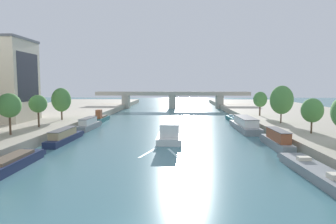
# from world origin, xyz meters

# --- Properties ---
(quay_left) EXTENTS (36.00, 170.00, 1.66)m
(quay_left) POSITION_xyz_m (-36.87, 55.00, 0.83)
(quay_left) COLOR #B2A893
(quay_left) RESTS_ON ground
(quay_right) EXTENTS (36.00, 170.00, 1.66)m
(quay_right) POSITION_xyz_m (36.87, 55.00, 0.83)
(quay_right) COLOR #B2A893
(quay_right) RESTS_ON ground
(barge_midriver) EXTENTS (4.24, 20.83, 3.21)m
(barge_midriver) POSITION_xyz_m (1.05, 36.35, 0.93)
(barge_midriver) COLOR silver
(barge_midriver) RESTS_ON ground
(wake_behind_barge) EXTENTS (5.60, 5.90, 0.03)m
(wake_behind_barge) POSITION_xyz_m (-0.03, 23.17, 0.01)
(wake_behind_barge) COLOR silver
(wake_behind_barge) RESTS_ON ground
(moored_boat_left_second) EXTENTS (2.73, 14.07, 2.84)m
(moored_boat_left_second) POSITION_xyz_m (-16.38, 13.43, 0.86)
(moored_boat_left_second) COLOR #1E284C
(moored_boat_left_second) RESTS_ON ground
(moored_boat_left_far) EXTENTS (2.35, 12.56, 2.27)m
(moored_boat_left_far) POSITION_xyz_m (-16.41, 30.53, 0.95)
(moored_boat_left_far) COLOR #1E284C
(moored_boat_left_far) RESTS_ON ground
(moored_boat_left_end) EXTENTS (2.48, 11.57, 2.50)m
(moored_boat_left_end) POSITION_xyz_m (-16.69, 44.76, 1.04)
(moored_boat_left_end) COLOR gray
(moored_boat_left_end) RESTS_ON ground
(moored_boat_left_downstream) EXTENTS (1.64, 10.03, 3.32)m
(moored_boat_left_downstream) POSITION_xyz_m (-17.25, 57.36, 0.95)
(moored_boat_left_downstream) COLOR #23666B
(moored_boat_left_downstream) RESTS_ON ground
(moored_boat_right_gap_after) EXTENTS (3.21, 14.00, 2.13)m
(moored_boat_right_gap_after) POSITION_xyz_m (16.60, 13.47, 0.54)
(moored_boat_right_gap_after) COLOR gray
(moored_boat_right_gap_after) RESTS_ON ground
(moored_boat_right_upstream) EXTENTS (1.88, 11.49, 2.88)m
(moored_boat_right_upstream) POSITION_xyz_m (17.14, 27.06, 1.20)
(moored_boat_right_upstream) COLOR gray
(moored_boat_right_upstream) RESTS_ON ground
(moored_boat_right_second) EXTENTS (3.60, 16.76, 2.82)m
(moored_boat_right_second) POSITION_xyz_m (16.34, 44.56, 1.18)
(moored_boat_right_second) COLOR gray
(moored_boat_right_second) RESTS_ON ground
(moored_boat_right_far) EXTENTS (2.17, 10.03, 2.15)m
(moored_boat_right_far) POSITION_xyz_m (16.58, 60.26, 0.56)
(moored_boat_right_far) COLOR #23666B
(moored_boat_right_far) RESTS_ON ground
(tree_left_distant) EXTENTS (3.53, 3.53, 6.51)m
(tree_left_distant) POSITION_xyz_m (-23.76, 27.61, 6.26)
(tree_left_distant) COLOR brown
(tree_left_distant) RESTS_ON quay_left
(tree_left_nearest) EXTENTS (3.22, 3.22, 5.94)m
(tree_left_nearest) POSITION_xyz_m (-23.30, 35.96, 5.96)
(tree_left_nearest) COLOR brown
(tree_left_nearest) RESTS_ON quay_left
(tree_left_far) EXTENTS (4.18, 4.18, 7.09)m
(tree_left_far) POSITION_xyz_m (-23.57, 47.31, 6.11)
(tree_left_far) COLOR brown
(tree_left_far) RESTS_ON quay_left
(tree_right_by_lamp) EXTENTS (3.41, 3.41, 5.66)m
(tree_right_by_lamp) POSITION_xyz_m (23.82, 30.77, 5.37)
(tree_right_by_lamp) COLOR brown
(tree_right_by_lamp) RESTS_ON quay_right
(tree_right_nearest) EXTENTS (4.60, 4.60, 7.64)m
(tree_right_nearest) POSITION_xyz_m (23.39, 43.54, 6.39)
(tree_right_nearest) COLOR brown
(tree_right_nearest) RESTS_ON quay_right
(tree_right_distant) EXTENTS (3.40, 3.40, 6.07)m
(tree_right_distant) POSITION_xyz_m (23.04, 57.85, 5.76)
(tree_right_distant) COLOR brown
(tree_right_distant) RESTS_ON quay_right
(building_left_middle) EXTENTS (12.54, 11.14, 17.59)m
(building_left_middle) POSITION_xyz_m (-35.63, 44.86, 10.47)
(building_left_middle) COLOR beige
(building_left_middle) RESTS_ON quay_left
(bridge_far) EXTENTS (61.75, 4.40, 6.69)m
(bridge_far) POSITION_xyz_m (0.00, 101.05, 4.27)
(bridge_far) COLOR #ADA899
(bridge_far) RESTS_ON ground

